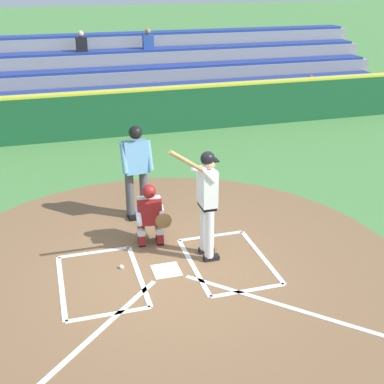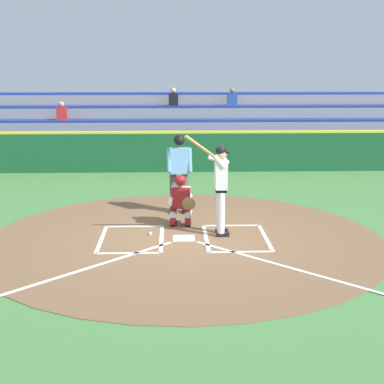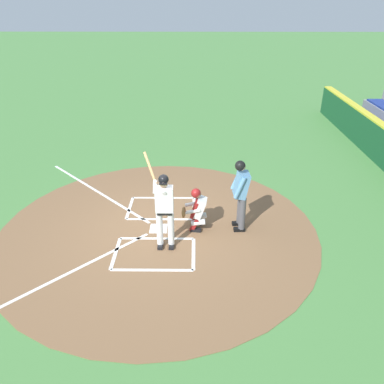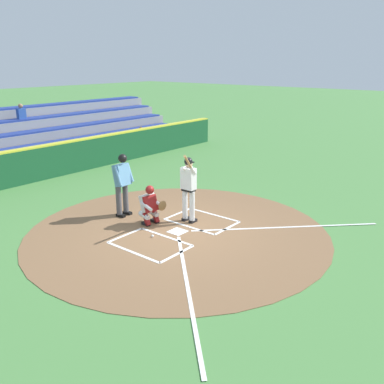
# 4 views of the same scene
# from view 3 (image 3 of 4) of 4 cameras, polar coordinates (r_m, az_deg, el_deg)

# --- Properties ---
(ground_plane) EXTENTS (120.00, 120.00, 0.00)m
(ground_plane) POSITION_cam_3_polar(r_m,az_deg,el_deg) (9.74, -5.06, -5.57)
(ground_plane) COLOR #4C8442
(dirt_circle) EXTENTS (8.00, 8.00, 0.01)m
(dirt_circle) POSITION_cam_3_polar(r_m,az_deg,el_deg) (9.73, -5.07, -5.54)
(dirt_circle) COLOR brown
(dirt_circle) RESTS_ON ground
(home_plate_and_chalk) EXTENTS (7.93, 4.91, 0.01)m
(home_plate_and_chalk) POSITION_cam_3_polar(r_m,az_deg,el_deg) (9.85, -10.19, -5.40)
(home_plate_and_chalk) COLOR white
(home_plate_and_chalk) RESTS_ON dirt_circle
(batter) EXTENTS (0.92, 0.72, 2.13)m
(batter) POSITION_cam_3_polar(r_m,az_deg,el_deg) (8.51, -4.24, -2.11)
(batter) COLOR white
(batter) RESTS_ON ground
(catcher) EXTENTS (0.59, 0.65, 1.13)m
(catcher) POSITION_cam_3_polar(r_m,az_deg,el_deg) (9.41, 0.68, -2.49)
(catcher) COLOR black
(catcher) RESTS_ON ground
(plate_umpire) EXTENTS (0.60, 0.44, 1.86)m
(plate_umpire) POSITION_cam_3_polar(r_m,az_deg,el_deg) (9.27, 7.38, 0.19)
(plate_umpire) COLOR #4C4C51
(plate_umpire) RESTS_ON ground
(baseball) EXTENTS (0.07, 0.07, 0.07)m
(baseball) POSITION_cam_3_polar(r_m,az_deg,el_deg) (10.27, -3.26, -3.34)
(baseball) COLOR white
(baseball) RESTS_ON ground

